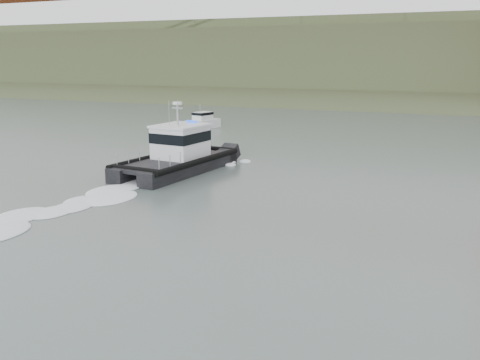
% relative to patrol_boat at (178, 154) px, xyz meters
% --- Properties ---
extents(ground, '(400.00, 400.00, 0.00)m').
position_rel_patrol_boat_xyz_m(ground, '(9.48, -17.15, -1.39)').
color(ground, '#505F5A').
rests_on(ground, ground).
extents(headlands, '(500.00, 105.36, 27.12)m').
position_rel_patrol_boat_xyz_m(headlands, '(9.48, 108.35, 5.65)').
color(headlands, '#354728').
rests_on(headlands, ground).
extents(patrol_boat, '(5.28, 11.82, 5.57)m').
position_rel_patrol_boat_xyz_m(patrol_boat, '(0.00, 0.00, 0.00)').
color(patrol_boat, black).
rests_on(patrol_boat, ground).
extents(motorboat, '(3.20, 6.14, 3.22)m').
position_rel_patrol_boat_xyz_m(motorboat, '(-10.54, 24.03, -0.59)').
color(motorboat, silver).
rests_on(motorboat, ground).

